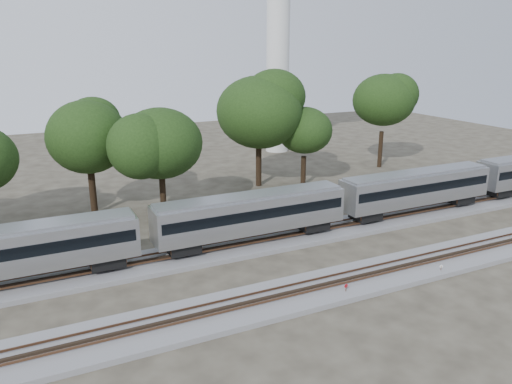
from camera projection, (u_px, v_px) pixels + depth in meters
ground at (267, 276)px, 39.68m from camera, size 160.00×160.00×0.00m
track_far at (237, 247)px, 44.80m from camera, size 160.00×5.00×0.73m
track_near at (292, 295)px, 36.16m from camera, size 160.00×5.00×0.73m
train at (253, 212)px, 44.57m from camera, size 92.52×3.19×4.71m
switch_stand_red at (346, 288)px, 36.29m from camera, size 0.31×0.07×0.98m
switch_stand_white at (441, 268)px, 39.68m from camera, size 0.27×0.11×0.87m
switch_lever at (376, 291)px, 36.88m from camera, size 0.54×0.38×0.30m
tree_3 at (88, 137)px, 51.83m from camera, size 8.56×8.56×12.07m
tree_4 at (160, 144)px, 50.95m from camera, size 8.09×8.09×11.40m
tree_5 at (259, 112)px, 62.29m from camera, size 9.67×9.67×13.63m
tree_6 at (304, 130)px, 62.94m from camera, size 7.37×7.37×10.39m
tree_7 at (384, 100)px, 72.06m from camera, size 10.10×10.10×14.23m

